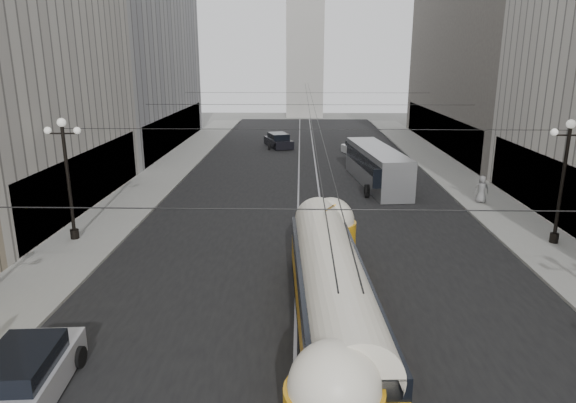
# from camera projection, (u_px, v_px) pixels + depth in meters

# --- Properties ---
(road) EXTENTS (20.00, 85.00, 0.02)m
(road) POSITION_uv_depth(u_px,v_px,m) (308.00, 180.00, 41.01)
(road) COLOR black
(road) RESTS_ON ground
(sidewalk_left) EXTENTS (4.00, 72.00, 0.15)m
(sidewalk_left) POSITION_uv_depth(u_px,v_px,m) (170.00, 169.00, 44.64)
(sidewalk_left) COLOR gray
(sidewalk_left) RESTS_ON ground
(sidewalk_right) EXTENTS (4.00, 72.00, 0.15)m
(sidewalk_right) POSITION_uv_depth(u_px,v_px,m) (447.00, 171.00, 44.07)
(sidewalk_right) COLOR gray
(sidewalk_right) RESTS_ON ground
(rail_left) EXTENTS (0.12, 85.00, 0.04)m
(rail_left) POSITION_uv_depth(u_px,v_px,m) (299.00, 180.00, 41.02)
(rail_left) COLOR gray
(rail_left) RESTS_ON ground
(rail_right) EXTENTS (0.12, 85.00, 0.04)m
(rail_right) POSITION_uv_depth(u_px,v_px,m) (317.00, 180.00, 40.99)
(rail_right) COLOR gray
(rail_right) RESTS_ON ground
(building_left_far) EXTENTS (12.60, 28.60, 28.60)m
(building_left_far) POSITION_uv_depth(u_px,v_px,m) (113.00, 9.00, 52.55)
(building_left_far) COLOR #999999
(building_left_far) RESTS_ON ground
(distant_tower) EXTENTS (6.00, 6.00, 31.36)m
(distant_tower) POSITION_uv_depth(u_px,v_px,m) (305.00, 22.00, 82.70)
(distant_tower) COLOR #B2AFA8
(distant_tower) RESTS_ON ground
(lamppost_left_mid) EXTENTS (1.86, 0.44, 6.37)m
(lamppost_left_mid) POSITION_uv_depth(u_px,v_px,m) (67.00, 172.00, 26.34)
(lamppost_left_mid) COLOR black
(lamppost_left_mid) RESTS_ON sidewalk_left
(lamppost_right_mid) EXTENTS (1.86, 0.44, 6.37)m
(lamppost_right_mid) POSITION_uv_depth(u_px,v_px,m) (563.00, 175.00, 25.74)
(lamppost_right_mid) COLOR black
(lamppost_right_mid) RESTS_ON sidewalk_right
(catenary) EXTENTS (25.00, 72.00, 0.23)m
(catenary) POSITION_uv_depth(u_px,v_px,m) (311.00, 107.00, 38.45)
(catenary) COLOR black
(catenary) RESTS_ON ground
(streetcar) EXTENTS (3.00, 15.01, 3.27)m
(streetcar) POSITION_uv_depth(u_px,v_px,m) (332.00, 290.00, 17.90)
(streetcar) COLOR orange
(streetcar) RESTS_ON ground
(city_bus) EXTENTS (3.68, 11.46, 2.85)m
(city_bus) POSITION_uv_depth(u_px,v_px,m) (377.00, 165.00, 39.04)
(city_bus) COLOR #96989B
(city_bus) RESTS_ON ground
(sedan_silver) EXTENTS (2.34, 4.93, 1.51)m
(sedan_silver) POSITION_uv_depth(u_px,v_px,m) (23.00, 378.00, 14.47)
(sedan_silver) COLOR silver
(sedan_silver) RESTS_ON ground
(sedan_white_far) EXTENTS (2.92, 4.62, 1.35)m
(sedan_white_far) POSITION_uv_depth(u_px,v_px,m) (357.00, 149.00, 51.37)
(sedan_white_far) COLOR silver
(sedan_white_far) RESTS_ON ground
(sedan_dark_far) EXTENTS (3.50, 5.29, 1.55)m
(sedan_dark_far) POSITION_uv_depth(u_px,v_px,m) (278.00, 141.00, 55.93)
(sedan_dark_far) COLOR black
(sedan_dark_far) RESTS_ON ground
(pedestrian_sidewalk_right) EXTENTS (1.00, 0.76, 1.83)m
(pedestrian_sidewalk_right) POSITION_uv_depth(u_px,v_px,m) (482.00, 189.00, 33.81)
(pedestrian_sidewalk_right) COLOR slate
(pedestrian_sidewalk_right) RESTS_ON sidewalk_right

